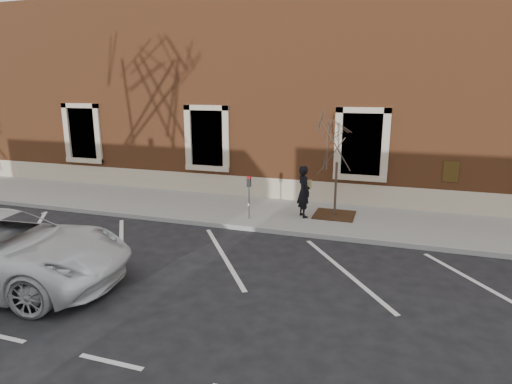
% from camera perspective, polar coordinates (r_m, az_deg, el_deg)
% --- Properties ---
extents(ground, '(120.00, 120.00, 0.00)m').
position_cam_1_polar(ground, '(13.50, -0.80, -5.12)').
color(ground, '#28282B').
rests_on(ground, ground).
extents(sidewalk_near, '(40.00, 3.50, 0.15)m').
position_cam_1_polar(sidewalk_near, '(15.07, 1.37, -2.79)').
color(sidewalk_near, '#9E9C94').
rests_on(sidewalk_near, ground).
extents(curb_near, '(40.00, 0.12, 0.15)m').
position_cam_1_polar(curb_near, '(13.44, -0.87, -4.88)').
color(curb_near, '#9E9E99').
rests_on(curb_near, ground).
extents(parking_stripes, '(28.00, 4.40, 0.01)m').
position_cam_1_polar(parking_stripes, '(11.58, -4.38, -8.44)').
color(parking_stripes, silver).
rests_on(parking_stripes, ground).
extents(building_civic, '(40.00, 8.62, 8.00)m').
position_cam_1_polar(building_civic, '(20.25, 6.49, 12.64)').
color(building_civic, brown).
rests_on(building_civic, ground).
extents(man, '(0.70, 0.76, 1.73)m').
position_cam_1_polar(man, '(14.25, 6.39, 0.07)').
color(man, black).
rests_on(man, sidewalk_near).
extents(parking_meter, '(0.13, 0.10, 1.42)m').
position_cam_1_polar(parking_meter, '(13.93, -0.95, 0.35)').
color(parking_meter, '#595B60').
rests_on(parking_meter, sidewalk_near).
extents(tree_grate, '(1.34, 1.34, 0.03)m').
position_cam_1_polar(tree_grate, '(14.76, 10.41, -3.01)').
color(tree_grate, '#402C14').
rests_on(tree_grate, sidewalk_near).
extents(sapling, '(1.99, 1.99, 3.32)m').
position_cam_1_polar(sapling, '(14.27, 10.81, 5.90)').
color(sapling, '#49362C').
rests_on(sapling, sidewalk_near).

